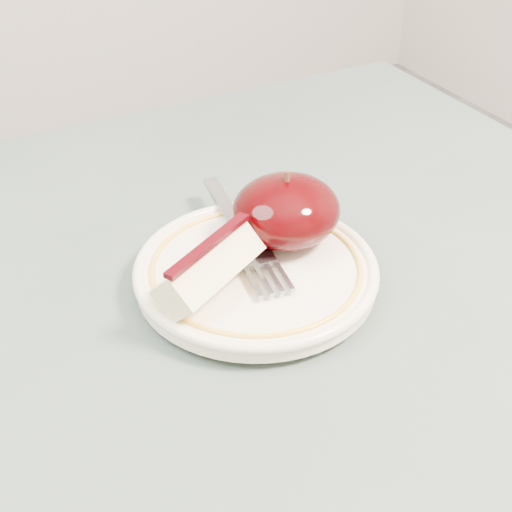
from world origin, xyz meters
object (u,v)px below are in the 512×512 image
table (226,510)px  apple_half (286,211)px  fork (242,234)px  plate (256,271)px

table → apple_half: size_ratio=10.65×
apple_half → fork: size_ratio=0.49×
plate → apple_half: size_ratio=2.18×
plate → fork: size_ratio=1.08×
table → fork: bearing=59.0°
apple_half → table: bearing=-132.1°
table → plate: size_ratio=4.89×
plate → fork: (0.01, 0.04, 0.01)m
apple_half → plate: bearing=-149.9°
plate → fork: 0.04m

